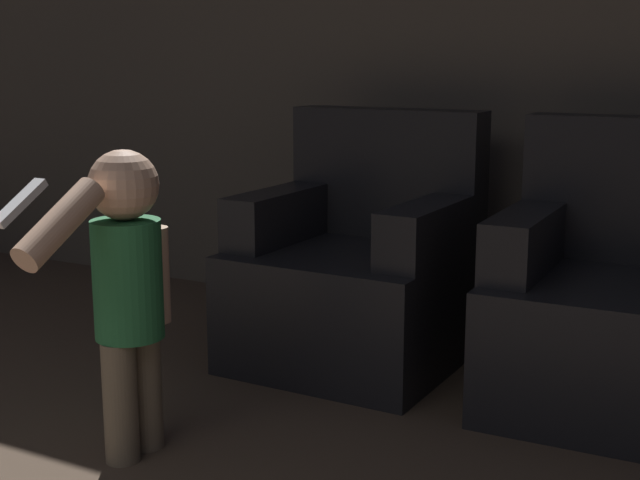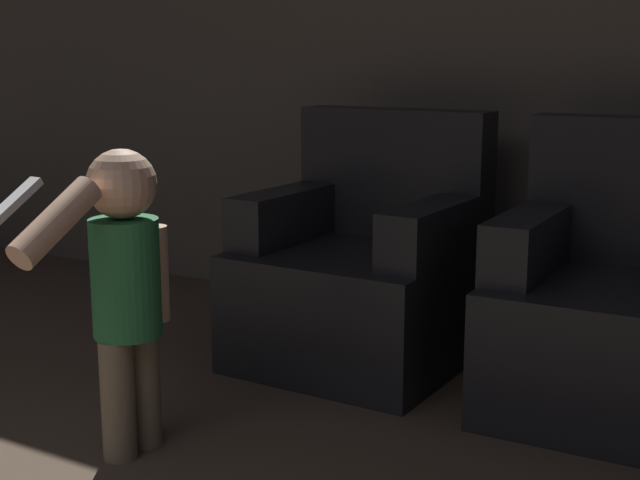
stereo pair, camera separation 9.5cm
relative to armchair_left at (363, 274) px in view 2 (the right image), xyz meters
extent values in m
cube|color=#51493F|center=(0.03, 0.68, 0.97)|extent=(8.40, 0.05, 2.60)
cube|color=black|center=(0.00, -0.05, -0.11)|extent=(0.79, 0.78, 0.44)
cube|color=black|center=(0.00, 0.25, 0.36)|extent=(0.78, 0.17, 0.50)
cube|color=black|center=(-0.31, -0.05, 0.21)|extent=(0.17, 0.61, 0.20)
cube|color=black|center=(0.31, -0.06, 0.21)|extent=(0.17, 0.61, 0.20)
cube|color=black|center=(0.97, -0.05, -0.11)|extent=(0.80, 0.79, 0.44)
cube|color=black|center=(0.66, -0.06, 0.21)|extent=(0.18, 0.61, 0.20)
cylinder|color=brown|center=(-0.20, -1.13, -0.16)|extent=(0.10, 0.10, 0.36)
cylinder|color=brown|center=(-0.20, -1.02, -0.16)|extent=(0.10, 0.10, 0.36)
cylinder|color=#236638|center=(-0.20, -1.07, 0.19)|extent=(0.20, 0.20, 0.34)
sphere|color=tan|center=(-0.20, -1.07, 0.46)|extent=(0.20, 0.20, 0.20)
cylinder|color=tan|center=(-0.19, -0.95, 0.18)|extent=(0.08, 0.08, 0.29)
cylinder|color=tan|center=(-0.20, -1.32, 0.39)|extent=(0.08, 0.29, 0.21)
cube|color=white|center=(-0.20, -1.44, 0.47)|extent=(0.04, 0.16, 0.10)
camera|label=1|loc=(1.45, -2.95, 0.81)|focal=50.00mm
camera|label=2|loc=(1.53, -2.90, 0.81)|focal=50.00mm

